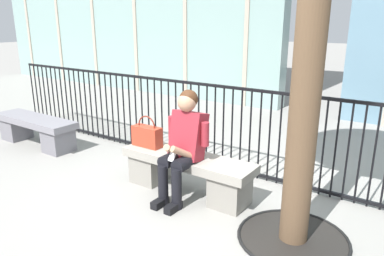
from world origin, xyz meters
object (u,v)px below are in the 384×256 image
object	(u,v)px
seated_person_with_phone	(183,143)
stone_bench_far	(36,128)
stone_bench	(187,170)
handbag_on_bench	(147,136)

from	to	relation	value
seated_person_with_phone	stone_bench_far	world-z (taller)	seated_person_with_phone
stone_bench	handbag_on_bench	world-z (taller)	handbag_on_bench
stone_bench	seated_person_with_phone	distance (m)	0.40
stone_bench	stone_bench_far	size ratio (longest dim) A/B	1.00
handbag_on_bench	stone_bench_far	xyz separation A→B (m)	(-2.36, 0.02, -0.31)
handbag_on_bench	stone_bench_far	world-z (taller)	handbag_on_bench
seated_person_with_phone	stone_bench	bearing A→B (deg)	109.18
seated_person_with_phone	handbag_on_bench	world-z (taller)	seated_person_with_phone
seated_person_with_phone	stone_bench_far	xyz separation A→B (m)	(-2.98, 0.14, -0.38)
seated_person_with_phone	handbag_on_bench	distance (m)	0.64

